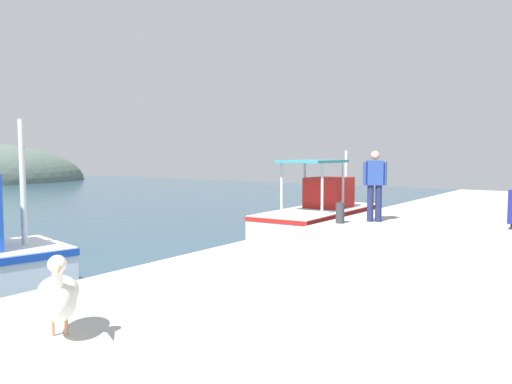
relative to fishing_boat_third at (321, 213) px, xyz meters
name	(u,v)px	position (x,y,z in m)	size (l,w,h in m)	color
fishing_boat_third	(321,213)	(0.00, 0.00, 0.00)	(5.69, 2.20, 2.61)	white
pelican	(58,295)	(-11.83, -3.53, 0.62)	(0.70, 0.91, 0.82)	tan
fisherman_standing	(375,183)	(-2.59, -2.86, 1.19)	(0.40, 0.52, 1.77)	#1E234C
mooring_bollard_third	(340,213)	(-3.35, -2.29, 0.47)	(0.21, 0.21, 0.50)	#333338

